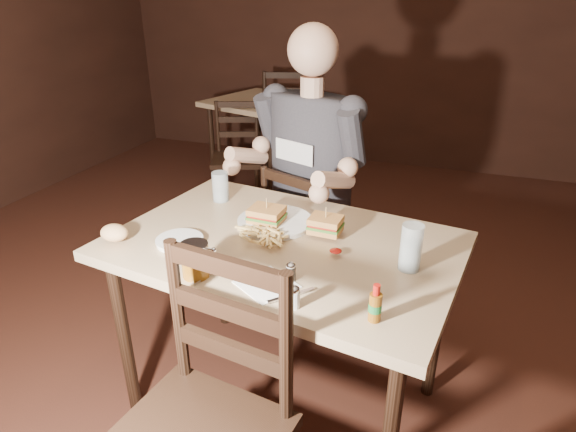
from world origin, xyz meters
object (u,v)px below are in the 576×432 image
(dinner_plate, at_px, (275,223))
(hot_sauce, at_px, (375,303))
(bg_table, at_px, (263,110))
(side_plate, at_px, (180,242))
(main_table, at_px, (283,260))
(bg_chair_near, at_px, (237,159))
(chair_far, at_px, (310,241))
(bg_chair_far, at_px, (285,119))
(syrup_dispenser, at_px, (195,260))
(glass_left, at_px, (220,187))
(glass_right, at_px, (411,247))
(diner, at_px, (305,143))

(dinner_plate, bearing_deg, hot_sauce, -44.81)
(bg_table, bearing_deg, hot_sauce, -61.83)
(side_plate, bearing_deg, main_table, 21.80)
(main_table, bearing_deg, bg_chair_near, 120.27)
(bg_table, height_order, chair_far, chair_far)
(hot_sauce, bearing_deg, side_plate, 164.10)
(bg_chair_far, bearing_deg, syrup_dispenser, 87.49)
(bg_chair_near, height_order, dinner_plate, bg_chair_near)
(glass_left, height_order, glass_right, glass_right)
(dinner_plate, height_order, syrup_dispenser, syrup_dispenser)
(bg_chair_near, xyz_separation_m, side_plate, (0.70, -1.93, 0.36))
(bg_chair_far, bearing_deg, dinner_plate, 91.65)
(bg_table, height_order, dinner_plate, dinner_plate)
(bg_table, height_order, syrup_dispenser, syrup_dispenser)
(main_table, bearing_deg, bg_table, 114.06)
(bg_chair_far, height_order, bg_chair_near, bg_chair_far)
(bg_chair_near, relative_size, diner, 0.79)
(bg_table, height_order, bg_chair_near, bg_chair_near)
(glass_right, height_order, syrup_dispenser, glass_right)
(syrup_dispenser, bearing_deg, side_plate, 142.02)
(bg_table, bearing_deg, bg_chair_far, 90.00)
(dinner_plate, xyz_separation_m, hot_sauce, (0.47, -0.47, 0.05))
(dinner_plate, distance_m, glass_right, 0.56)
(chair_far, distance_m, bg_chair_far, 2.41)
(bg_table, xyz_separation_m, bg_chair_near, (0.00, -0.55, -0.27))
(diner, height_order, glass_left, diner)
(diner, distance_m, side_plate, 0.82)
(main_table, distance_m, chair_far, 0.73)
(chair_far, xyz_separation_m, syrup_dispenser, (-0.08, -0.99, 0.41))
(chair_far, distance_m, bg_chair_near, 1.46)
(dinner_plate, bearing_deg, glass_right, -16.96)
(hot_sauce, bearing_deg, glass_right, 79.66)
(glass_right, xyz_separation_m, side_plate, (-0.80, -0.10, -0.07))
(bg_table, relative_size, glass_right, 6.20)
(glass_right, relative_size, hot_sauce, 1.39)
(diner, bearing_deg, chair_far, 90.00)
(chair_far, xyz_separation_m, dinner_plate, (0.02, -0.55, 0.36))
(diner, xyz_separation_m, hot_sauce, (0.52, -0.97, -0.13))
(glass_left, bearing_deg, side_plate, -84.55)
(hot_sauce, xyz_separation_m, side_plate, (-0.75, 0.21, -0.05))
(bg_chair_far, bearing_deg, chair_far, 95.51)
(bg_chair_far, xyz_separation_m, bg_chair_near, (0.00, -1.10, -0.06))
(main_table, height_order, glass_right, glass_right)
(bg_table, bearing_deg, side_plate, -74.32)
(main_table, height_order, chair_far, chair_far)
(dinner_plate, bearing_deg, glass_left, 154.66)
(bg_chair_near, bearing_deg, dinner_plate, -81.60)
(bg_chair_far, bearing_deg, diner, 94.63)
(glass_right, height_order, side_plate, glass_right)
(side_plate, bearing_deg, diner, 73.20)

